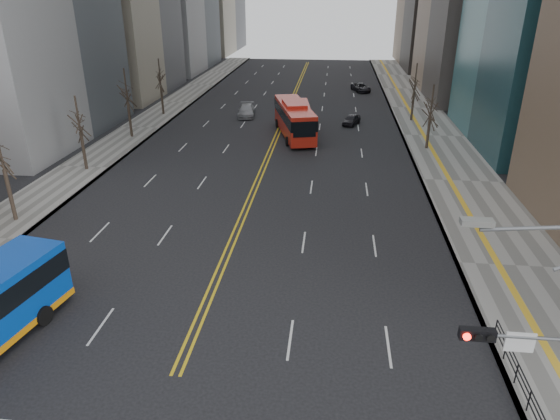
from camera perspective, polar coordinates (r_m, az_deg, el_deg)
name	(u,v)px	position (r m, az deg, el deg)	size (l,w,h in m)	color
sidewalk_right	(433,136)	(59.18, 17.07, 8.08)	(7.00, 130.00, 0.15)	slate
sidewalk_left	(141,128)	(62.41, -15.63, 9.05)	(5.00, 130.00, 0.15)	slate
centerline	(286,113)	(68.11, 0.75, 11.07)	(0.55, 100.00, 0.01)	gold
pedestrian_railing	(517,370)	(23.77, 25.47, -16.21)	(0.06, 6.06, 1.02)	black
street_trees	(190,109)	(48.70, -10.21, 11.32)	(35.20, 47.20, 7.60)	#2E221C
red_bus_near	(294,117)	(56.57, 1.64, 10.56)	(5.74, 12.38, 3.80)	red
red_bus_far	(299,119)	(56.78, 2.20, 10.40)	(3.90, 11.08, 3.45)	red
car_dark_mid	(351,120)	(62.35, 8.17, 10.19)	(1.45, 3.62, 1.23)	black
car_silver	(246,111)	(66.12, -3.87, 11.27)	(2.07, 5.09, 1.48)	gray
car_dark_far	(361,87)	(83.68, 9.24, 13.66)	(2.16, 4.69, 1.30)	black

